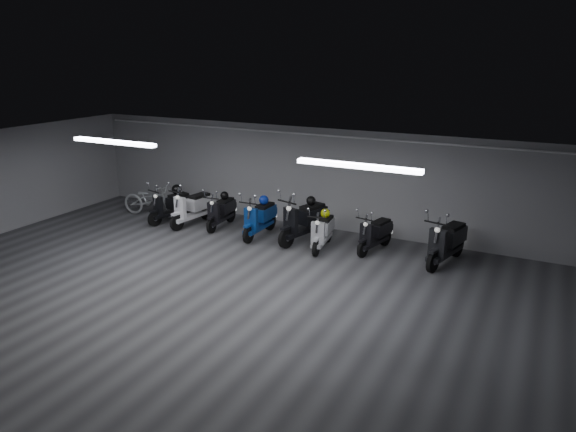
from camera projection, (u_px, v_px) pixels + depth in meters
The scene contains 20 objects.
floor at pixel (200, 291), 10.99m from camera, with size 14.00×10.00×0.01m, color #3B3B3E.
ceiling at pixel (192, 158), 10.15m from camera, with size 14.00×10.00×0.01m, color slate.
back_wall at pixel (303, 177), 14.83m from camera, with size 14.00×0.01×2.80m, color gray.
fluor_strip_left at pixel (114, 142), 12.32m from camera, with size 2.40×0.18×0.08m, color white.
fluor_strip_right at pixel (358, 166), 9.73m from camera, with size 2.40×0.18×0.08m, color white.
conduit at pixel (302, 134), 14.40m from camera, with size 0.05×0.05×13.60m, color white.
scooter_0 at pixel (171, 201), 15.29m from camera, with size 0.57×1.70×1.26m, color black, non-canonical shape.
scooter_2 at pixel (192, 202), 14.99m from camera, with size 0.61×1.83×1.36m, color white, non-canonical shape.
scooter_3 at pixel (221, 206), 14.82m from camera, with size 0.54×1.63×1.22m, color black, non-canonical shape.
scooter_4 at pixel (259, 213), 14.07m from camera, with size 0.59×1.78×1.32m, color navy, non-canonical shape.
scooter_5 at pixel (304, 214), 13.64m from camera, with size 0.67×2.00×1.49m, color black, non-canonical shape.
scooter_6 at pixel (323, 226), 13.17m from camera, with size 0.54×1.63×1.21m, color #B9BABE, non-canonical shape.
scooter_8 at pixel (375, 228), 13.00m from camera, with size 0.53×1.60×1.19m, color black, non-canonical shape.
scooter_9 at pixel (447, 235), 12.17m from camera, with size 0.64×1.93×1.44m, color black, non-canonical shape.
bicycle at pixel (150, 197), 15.90m from camera, with size 0.65×1.83×1.18m, color silver.
helmet_0 at pixel (264, 200), 14.19m from camera, with size 0.26×0.26×0.26m, color #0E279E.
helmet_1 at pixel (224, 195), 14.94m from camera, with size 0.24×0.24×0.24m, color black.
helmet_2 at pixel (177, 189), 15.37m from camera, with size 0.29×0.29×0.29m, color black.
helmet_3 at pixel (325, 213), 13.29m from camera, with size 0.24×0.24×0.24m, color #B1C50B.
helmet_4 at pixel (311, 201), 13.75m from camera, with size 0.25×0.25×0.25m, color black.
Camera 1 is at (6.18, -8.11, 4.74)m, focal length 33.01 mm.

